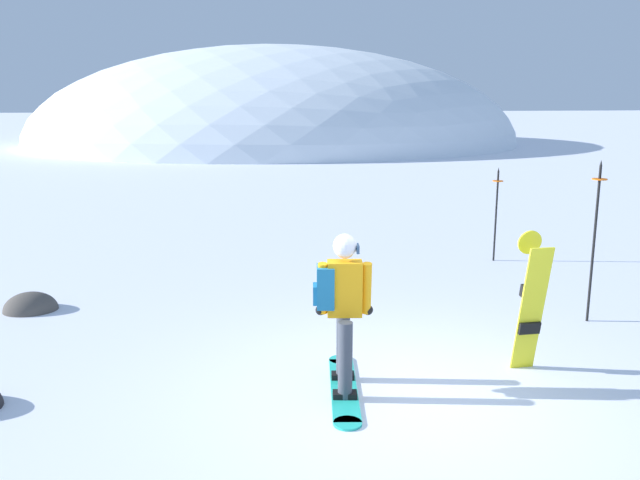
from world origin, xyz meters
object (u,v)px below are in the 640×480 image
object	(u,v)px
spare_snowboard	(531,302)
piste_marker_near	(595,232)
snowboarder_main	(342,308)
piste_marker_far	(496,208)
rock_dark	(31,310)

from	to	relation	value
spare_snowboard	piste_marker_near	distance (m)	2.28
spare_snowboard	piste_marker_near	world-z (taller)	piste_marker_near
snowboarder_main	spare_snowboard	world-z (taller)	snowboarder_main
piste_marker_far	piste_marker_near	bearing A→B (deg)	-94.22
snowboarder_main	piste_marker_near	bearing A→B (deg)	21.35
snowboarder_main	piste_marker_near	xyz separation A→B (m)	(3.90, 1.52, 0.36)
piste_marker_near	piste_marker_far	distance (m)	3.56
snowboarder_main	rock_dark	size ratio (longest dim) A/B	2.33
spare_snowboard	piste_marker_far	distance (m)	5.36
rock_dark	spare_snowboard	bearing A→B (deg)	-29.25
snowboarder_main	spare_snowboard	distance (m)	2.20
snowboarder_main	spare_snowboard	bearing A→B (deg)	1.93
piste_marker_near	piste_marker_far	xyz separation A→B (m)	(0.26, 3.54, -0.25)
spare_snowboard	rock_dark	xyz separation A→B (m)	(-6.12, 3.43, -0.83)
snowboarder_main	rock_dark	bearing A→B (deg)	138.23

